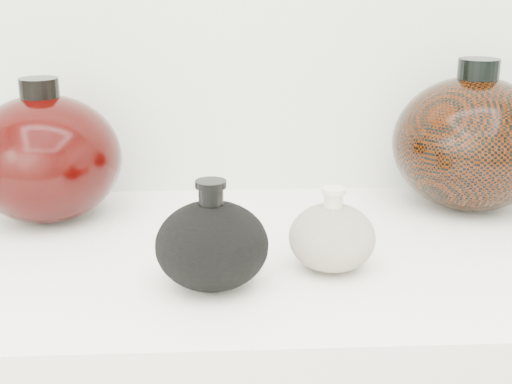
{
  "coord_description": "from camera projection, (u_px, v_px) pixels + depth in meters",
  "views": [
    {
      "loc": [
        -0.06,
        0.11,
        1.25
      ],
      "look_at": [
        -0.02,
        0.92,
        0.99
      ],
      "focal_mm": 50.0,
      "sensor_mm": 36.0,
      "label": 1
    }
  ],
  "objects": [
    {
      "name": "black_gourd_vase",
      "position": [
        212.0,
        244.0,
        0.79
      ],
      "size": [
        0.13,
        0.13,
        0.12
      ],
      "color": "black",
      "rests_on": "display_counter"
    },
    {
      "name": "cream_gourd_vase",
      "position": [
        332.0,
        237.0,
        0.84
      ],
      "size": [
        0.12,
        0.12,
        0.1
      ],
      "color": "beige",
      "rests_on": "display_counter"
    },
    {
      "name": "left_round_pot",
      "position": [
        46.0,
        158.0,
        0.99
      ],
      "size": [
        0.23,
        0.23,
        0.2
      ],
      "color": "black",
      "rests_on": "display_counter"
    },
    {
      "name": "right_round_pot",
      "position": [
        472.0,
        143.0,
        1.04
      ],
      "size": [
        0.24,
        0.24,
        0.22
      ],
      "color": "black",
      "rests_on": "display_counter"
    }
  ]
}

